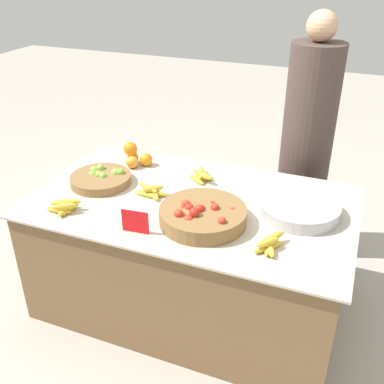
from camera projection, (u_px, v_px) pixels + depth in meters
The scene contains 12 objects.
ground_plane at pixel (192, 299), 2.65m from camera, with size 12.00×12.00×0.00m, color #ADA599.
market_table at pixel (192, 253), 2.49m from camera, with size 1.66×0.99×0.67m.
lime_bowl at pixel (101, 179), 2.48m from camera, with size 0.33×0.33×0.08m.
tomato_basket at pixel (203, 215), 2.12m from camera, with size 0.42×0.42×0.12m.
orange_pile at pixel (135, 155), 2.68m from camera, with size 0.18×0.14×0.14m.
metal_bowl at pixel (299, 208), 2.19m from camera, with size 0.39×0.39×0.06m.
price_sign at pixel (135, 222), 2.04m from camera, with size 0.13×0.02×0.11m.
banana_bunch_middle_left at pixel (201, 176), 2.52m from camera, with size 0.17×0.18×0.06m.
banana_bunch_front_center at pixel (65, 207), 2.21m from camera, with size 0.17×0.15×0.06m.
banana_bunch_front_left at pixel (151, 192), 2.36m from camera, with size 0.19×0.14×0.06m.
banana_bunch_middle_right at pixel (269, 244), 1.94m from camera, with size 0.12×0.19×0.06m.
vendor_person at pixel (306, 150), 2.81m from camera, with size 0.31×0.31×1.53m.
Camera 1 is at (0.74, -1.88, 1.82)m, focal length 42.00 mm.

